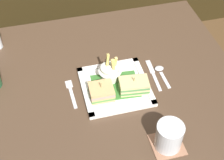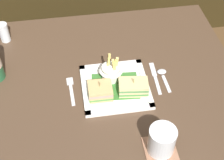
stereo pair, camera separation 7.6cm
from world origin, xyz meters
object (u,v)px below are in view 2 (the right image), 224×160
object	(u,v)px
dining_table	(109,105)
water_glass	(162,141)
fries_cup	(111,70)
knife	(155,76)
fork	(71,89)
sandwich_half_left	(100,91)
pepper_shaker	(4,33)
sandwich_half_right	(133,87)
square_plate	(115,87)
spoon	(163,74)

from	to	relation	value
dining_table	water_glass	size ratio (longest dim) A/B	10.82
fries_cup	knife	distance (m)	0.17
fork	sandwich_half_left	bearing A→B (deg)	-26.92
dining_table	pepper_shaker	bearing A→B (deg)	139.61
dining_table	sandwich_half_left	distance (m)	0.15
sandwich_half_left	sandwich_half_right	xyz separation A→B (m)	(0.12, -0.00, 0.00)
sandwich_half_left	water_glass	world-z (taller)	water_glass
square_plate	water_glass	world-z (taller)	water_glass
fries_cup	fork	bearing A→B (deg)	-170.48
dining_table	sandwich_half_right	distance (m)	0.17
square_plate	water_glass	distance (m)	0.30
dining_table	square_plate	distance (m)	0.12
fries_cup	pepper_shaker	size ratio (longest dim) A/B	1.31
knife	spoon	size ratio (longest dim) A/B	1.41
dining_table	fork	distance (m)	0.18
sandwich_half_right	water_glass	size ratio (longest dim) A/B	1.19
sandwich_half_right	fries_cup	size ratio (longest dim) A/B	1.02
fries_cup	fork	xyz separation A→B (m)	(-0.15, -0.03, -0.05)
fork	knife	bearing A→B (deg)	2.77
square_plate	fork	xyz separation A→B (m)	(-0.16, 0.02, -0.01)
dining_table	pepper_shaker	size ratio (longest dim) A/B	12.16
sandwich_half_left	sandwich_half_right	distance (m)	0.12
water_glass	pepper_shaker	xyz separation A→B (m)	(-0.51, 0.62, -0.01)
fries_cup	sandwich_half_left	bearing A→B (deg)	-123.63
square_plate	knife	size ratio (longest dim) A/B	1.47
pepper_shaker	fork	bearing A→B (deg)	-52.00
dining_table	fork	xyz separation A→B (m)	(-0.14, 0.01, 0.11)
sandwich_half_left	knife	xyz separation A→B (m)	(0.22, 0.07, -0.03)
water_glass	fries_cup	bearing A→B (deg)	108.22
spoon	pepper_shaker	xyz separation A→B (m)	(-0.60, 0.31, 0.03)
sandwich_half_left	pepper_shaker	xyz separation A→B (m)	(-0.35, 0.37, 0.00)
square_plate	fries_cup	bearing A→B (deg)	100.65
sandwich_half_right	fork	world-z (taller)	sandwich_half_right
square_plate	sandwich_half_left	distance (m)	0.07
fork	pepper_shaker	size ratio (longest dim) A/B	1.66
pepper_shaker	dining_table	bearing A→B (deg)	-40.39
fork	knife	world-z (taller)	same
knife	pepper_shaker	distance (m)	0.65
water_glass	spoon	world-z (taller)	water_glass
dining_table	fries_cup	world-z (taller)	fries_cup
sandwich_half_right	knife	world-z (taller)	sandwich_half_right
knife	fries_cup	bearing A→B (deg)	176.51
fork	spoon	distance (m)	0.35
fries_cup	sandwich_half_right	bearing A→B (deg)	-48.71
square_plate	water_glass	size ratio (longest dim) A/B	2.60
dining_table	sandwich_half_left	bearing A→B (deg)	-130.91
spoon	dining_table	bearing A→B (deg)	-172.71
dining_table	square_plate	xyz separation A→B (m)	(0.02, -0.01, 0.11)
sandwich_half_left	spoon	world-z (taller)	sandwich_half_left
square_plate	fries_cup	distance (m)	0.06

